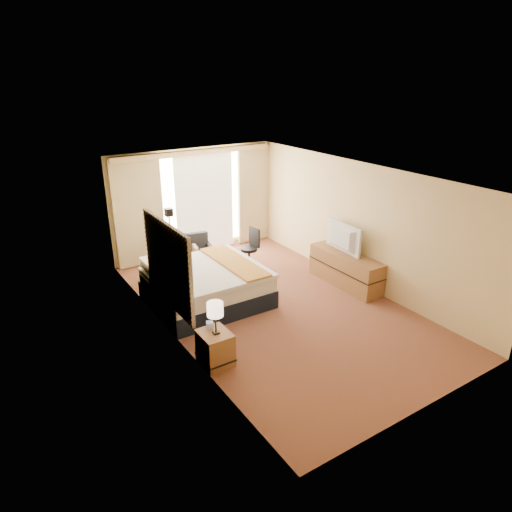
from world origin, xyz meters
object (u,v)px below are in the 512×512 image
nightstand_right (156,288)px  floor_lamp (170,230)px  lamp_left (215,310)px  nightstand_left (215,348)px  television (339,238)px  desk_chair (251,250)px  media_dresser (345,269)px  loveseat (185,260)px  bed (206,285)px  lamp_right (155,256)px

nightstand_right → floor_lamp: 1.41m
nightstand_right → lamp_left: 2.62m
nightstand_left → television: bearing=18.9°
desk_chair → lamp_left: size_ratio=1.74×
media_dresser → lamp_left: (-3.69, -1.08, 0.61)m
floor_lamp → loveseat: bearing=26.2°
loveseat → nightstand_left: bearing=-95.0°
bed → desk_chair: (1.71, 1.08, 0.03)m
floor_lamp → bed: bearing=-86.5°
floor_lamp → lamp_left: size_ratio=3.03×
nightstand_right → lamp_left: size_ratio=1.04×
floor_lamp → nightstand_right: bearing=-130.3°
nightstand_left → desk_chair: 3.91m
nightstand_left → bed: 2.07m
nightstand_left → floor_lamp: bearing=77.9°
bed → lamp_right: 1.13m
nightstand_left → lamp_left: 0.68m
bed → television: size_ratio=1.98×
loveseat → desk_chair: desk_chair is taller
loveseat → lamp_left: lamp_left is taller
bed → lamp_right: size_ratio=3.95×
lamp_right → television: television is taller
nightstand_right → desk_chair: (2.52, 0.48, 0.13)m
bed → loveseat: size_ratio=1.48×
nightstand_right → media_dresser: bearing=-21.4°
media_dresser → television: television is taller
loveseat → desk_chair: 1.53m
bed → lamp_left: bearing=-112.5°
media_dresser → desk_chair: size_ratio=1.96×
media_dresser → loveseat: (-2.60, 2.49, -0.08)m
bed → lamp_left: size_ratio=4.01×
nightstand_left → nightstand_right: same height
loveseat → desk_chair: (1.42, -0.55, 0.14)m
floor_lamp → television: floor_lamp is taller
media_dresser → floor_lamp: size_ratio=1.12×
bed → desk_chair: 2.03m
floor_lamp → desk_chair: bearing=-11.5°
floor_lamp → desk_chair: floor_lamp is taller
media_dresser → bed: bearing=163.6°
bed → loveseat: (0.29, 1.64, -0.11)m
lamp_left → lamp_right: size_ratio=0.98×
desk_chair → nightstand_left: bearing=-137.0°
lamp_left → loveseat: bearing=73.0°
nightstand_right → lamp_left: lamp_left is taller
nightstand_left → lamp_right: (0.04, 2.48, 0.69)m
loveseat → television: bearing=-29.5°
loveseat → television: television is taller
nightstand_right → lamp_right: lamp_right is taller
desk_chair → television: television is taller
loveseat → lamp_right: size_ratio=2.67×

